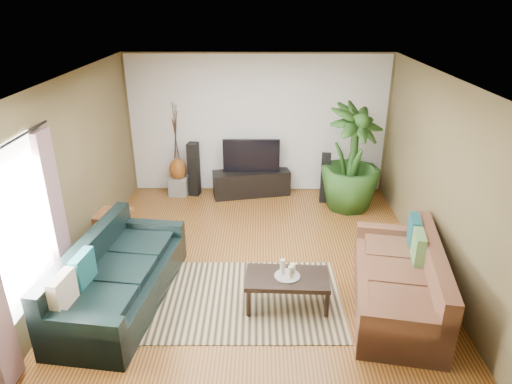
{
  "coord_description": "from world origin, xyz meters",
  "views": [
    {
      "loc": [
        0.08,
        -5.8,
        3.65
      ],
      "look_at": [
        0.0,
        0.2,
        1.05
      ],
      "focal_mm": 32.0,
      "sensor_mm": 36.0,
      "label": 1
    }
  ],
  "objects_px": {
    "speaker_right": "(325,178)",
    "speaker_left": "(194,169)",
    "television": "(251,156)",
    "vase": "(178,170)",
    "sofa_right": "(398,276)",
    "coffee_table": "(287,290)",
    "pedestal": "(179,186)",
    "tv_stand": "(251,183)",
    "potted_plant": "(352,158)",
    "sofa_left": "(120,273)",
    "side_table": "(114,228)"
  },
  "relations": [
    {
      "from": "speaker_right",
      "to": "speaker_left",
      "type": "bearing_deg",
      "value": -178.35
    },
    {
      "from": "television",
      "to": "speaker_left",
      "type": "xyz_separation_m",
      "value": [
        -1.12,
        0.0,
        -0.29
      ]
    },
    {
      "from": "speaker_right",
      "to": "vase",
      "type": "height_order",
      "value": "speaker_right"
    },
    {
      "from": "television",
      "to": "speaker_left",
      "type": "distance_m",
      "value": 1.15
    },
    {
      "from": "sofa_right",
      "to": "coffee_table",
      "type": "distance_m",
      "value": 1.39
    },
    {
      "from": "speaker_left",
      "to": "sofa_right",
      "type": "bearing_deg",
      "value": -37.63
    },
    {
      "from": "coffee_table",
      "to": "pedestal",
      "type": "bearing_deg",
      "value": 121.33
    },
    {
      "from": "sofa_right",
      "to": "vase",
      "type": "bearing_deg",
      "value": -126.14
    },
    {
      "from": "tv_stand",
      "to": "speaker_left",
      "type": "relative_size",
      "value": 1.4
    },
    {
      "from": "speaker_left",
      "to": "potted_plant",
      "type": "height_order",
      "value": "potted_plant"
    },
    {
      "from": "television",
      "to": "coffee_table",
      "type": "bearing_deg",
      "value": -81.45
    },
    {
      "from": "sofa_left",
      "to": "speaker_right",
      "type": "relative_size",
      "value": 2.47
    },
    {
      "from": "speaker_right",
      "to": "vase",
      "type": "xyz_separation_m",
      "value": [
        -2.83,
        0.29,
        0.04
      ]
    },
    {
      "from": "sofa_left",
      "to": "speaker_left",
      "type": "relative_size",
      "value": 2.21
    },
    {
      "from": "sofa_right",
      "to": "tv_stand",
      "type": "height_order",
      "value": "sofa_right"
    },
    {
      "from": "television",
      "to": "potted_plant",
      "type": "distance_m",
      "value": 1.9
    },
    {
      "from": "sofa_left",
      "to": "tv_stand",
      "type": "relative_size",
      "value": 1.58
    },
    {
      "from": "television",
      "to": "side_table",
      "type": "height_order",
      "value": "television"
    },
    {
      "from": "tv_stand",
      "to": "speaker_left",
      "type": "bearing_deg",
      "value": 167.76
    },
    {
      "from": "sofa_right",
      "to": "coffee_table",
      "type": "bearing_deg",
      "value": -79.1
    },
    {
      "from": "sofa_left",
      "to": "vase",
      "type": "xyz_separation_m",
      "value": [
        0.15,
        3.45,
        0.09
      ]
    },
    {
      "from": "tv_stand",
      "to": "sofa_right",
      "type": "bearing_deg",
      "value": -73.54
    },
    {
      "from": "sofa_left",
      "to": "speaker_right",
      "type": "distance_m",
      "value": 4.34
    },
    {
      "from": "speaker_right",
      "to": "tv_stand",
      "type": "bearing_deg",
      "value": 176.51
    },
    {
      "from": "speaker_left",
      "to": "side_table",
      "type": "relative_size",
      "value": 2.0
    },
    {
      "from": "vase",
      "to": "tv_stand",
      "type": "bearing_deg",
      "value": 0.0
    },
    {
      "from": "vase",
      "to": "sofa_right",
      "type": "bearing_deg",
      "value": -46.19
    },
    {
      "from": "sofa_left",
      "to": "television",
      "type": "distance_m",
      "value": 3.82
    },
    {
      "from": "tv_stand",
      "to": "vase",
      "type": "height_order",
      "value": "vase"
    },
    {
      "from": "sofa_right",
      "to": "pedestal",
      "type": "xyz_separation_m",
      "value": [
        -3.34,
        3.48,
        -0.25
      ]
    },
    {
      "from": "speaker_right",
      "to": "potted_plant",
      "type": "height_order",
      "value": "potted_plant"
    },
    {
      "from": "sofa_right",
      "to": "speaker_left",
      "type": "xyz_separation_m",
      "value": [
        -3.02,
        3.48,
        0.11
      ]
    },
    {
      "from": "coffee_table",
      "to": "speaker_left",
      "type": "height_order",
      "value": "speaker_left"
    },
    {
      "from": "vase",
      "to": "side_table",
      "type": "bearing_deg",
      "value": -109.71
    },
    {
      "from": "tv_stand",
      "to": "vase",
      "type": "xyz_separation_m",
      "value": [
        -1.43,
        0.0,
        0.27
      ]
    },
    {
      "from": "speaker_right",
      "to": "pedestal",
      "type": "bearing_deg",
      "value": -177.63
    },
    {
      "from": "pedestal",
      "to": "side_table",
      "type": "height_order",
      "value": "side_table"
    },
    {
      "from": "speaker_left",
      "to": "potted_plant",
      "type": "xyz_separation_m",
      "value": [
        2.93,
        -0.56,
        0.43
      ]
    },
    {
      "from": "sofa_left",
      "to": "coffee_table",
      "type": "bearing_deg",
      "value": -83.95
    },
    {
      "from": "sofa_right",
      "to": "speaker_left",
      "type": "distance_m",
      "value": 4.61
    },
    {
      "from": "tv_stand",
      "to": "speaker_left",
      "type": "distance_m",
      "value": 1.15
    },
    {
      "from": "sofa_left",
      "to": "vase",
      "type": "height_order",
      "value": "sofa_left"
    },
    {
      "from": "speaker_right",
      "to": "potted_plant",
      "type": "xyz_separation_m",
      "value": [
        0.41,
        -0.27,
        0.48
      ]
    },
    {
      "from": "coffee_table",
      "to": "speaker_left",
      "type": "xyz_separation_m",
      "value": [
        -1.64,
        3.5,
        0.32
      ]
    },
    {
      "from": "sofa_left",
      "to": "coffee_table",
      "type": "distance_m",
      "value": 2.11
    },
    {
      "from": "television",
      "to": "potted_plant",
      "type": "relative_size",
      "value": 0.57
    },
    {
      "from": "pedestal",
      "to": "speaker_right",
      "type": "bearing_deg",
      "value": -5.84
    },
    {
      "from": "sofa_right",
      "to": "vase",
      "type": "relative_size",
      "value": 4.75
    },
    {
      "from": "sofa_left",
      "to": "side_table",
      "type": "xyz_separation_m",
      "value": [
        -0.55,
        1.51,
        -0.16
      ]
    },
    {
      "from": "sofa_right",
      "to": "coffee_table",
      "type": "height_order",
      "value": "sofa_right"
    }
  ]
}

